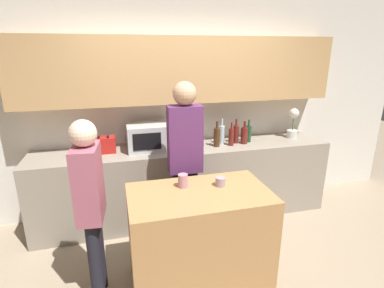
{
  "coord_description": "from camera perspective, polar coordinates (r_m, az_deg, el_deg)",
  "views": [
    {
      "loc": [
        -0.79,
        -1.95,
        2.05
      ],
      "look_at": [
        -0.16,
        0.48,
        1.26
      ],
      "focal_mm": 28.0,
      "sensor_mm": 36.0,
      "label": 1
    }
  ],
  "objects": [
    {
      "name": "back_wall",
      "position": [
        3.74,
        -2.25,
        9.64
      ],
      "size": [
        6.4,
        0.4,
        2.7
      ],
      "color": "silver",
      "rests_on": "ground_plane"
    },
    {
      "name": "bottle_2",
      "position": [
        3.68,
        7.48,
        1.41
      ],
      "size": [
        0.07,
        0.07,
        0.29
      ],
      "color": "maroon",
      "rests_on": "back_counter"
    },
    {
      "name": "bottle_4",
      "position": [
        3.78,
        9.92,
        1.7
      ],
      "size": [
        0.09,
        0.09,
        0.29
      ],
      "color": "maroon",
      "rests_on": "back_counter"
    },
    {
      "name": "cup_0",
      "position": [
        2.65,
        5.42,
        -7.14
      ],
      "size": [
        0.09,
        0.09,
        0.08
      ],
      "color": "#A48891",
      "rests_on": "kitchen_island"
    },
    {
      "name": "bottle_5",
      "position": [
        3.86,
        10.71,
        2.0
      ],
      "size": [
        0.07,
        0.07,
        0.29
      ],
      "color": "#194723",
      "rests_on": "back_counter"
    },
    {
      "name": "cup_1",
      "position": [
        2.61,
        -1.75,
        -7.01
      ],
      "size": [
        0.08,
        0.08,
        0.12
      ],
      "color": "#B17F8E",
      "rests_on": "kitchen_island"
    },
    {
      "name": "toaster",
      "position": [
        3.55,
        -16.43,
        -0.16
      ],
      "size": [
        0.26,
        0.16,
        0.18
      ],
      "color": "#B21E19",
      "rests_on": "back_counter"
    },
    {
      "name": "potted_plant",
      "position": [
        4.18,
        18.67,
        3.8
      ],
      "size": [
        0.14,
        0.14,
        0.4
      ],
      "color": "silver",
      "rests_on": "back_counter"
    },
    {
      "name": "kitchen_island",
      "position": [
        2.78,
        1.37,
        -17.56
      ],
      "size": [
        1.2,
        0.69,
        0.91
      ],
      "color": "#B27F4C",
      "rests_on": "ground_plane"
    },
    {
      "name": "person_center",
      "position": [
        2.54,
        -18.81,
        -9.86
      ],
      "size": [
        0.22,
        0.36,
        1.56
      ],
      "rotation": [
        0.0,
        0.0,
        -1.66
      ],
      "color": "black",
      "rests_on": "ground_plane"
    },
    {
      "name": "bottle_1",
      "position": [
        3.72,
        5.68,
        1.82
      ],
      "size": [
        0.07,
        0.07,
        0.32
      ],
      "color": "silver",
      "rests_on": "back_counter"
    },
    {
      "name": "person_left",
      "position": [
        3.03,
        -1.35,
        -1.48
      ],
      "size": [
        0.35,
        0.23,
        1.77
      ],
      "rotation": [
        0.0,
        0.0,
        -3.17
      ],
      "color": "black",
      "rests_on": "ground_plane"
    },
    {
      "name": "bottle_0",
      "position": [
        3.62,
        4.74,
        1.37
      ],
      "size": [
        0.07,
        0.07,
        0.31
      ],
      "color": "#472814",
      "rests_on": "back_counter"
    },
    {
      "name": "microwave",
      "position": [
        3.55,
        -8.09,
        1.4
      ],
      "size": [
        0.52,
        0.39,
        0.3
      ],
      "color": "#B7BABC",
      "rests_on": "back_counter"
    },
    {
      "name": "back_counter",
      "position": [
        3.79,
        -1.16,
        -7.25
      ],
      "size": [
        3.6,
        0.62,
        0.92
      ],
      "color": "gray",
      "rests_on": "ground_plane"
    },
    {
      "name": "bottle_3",
      "position": [
        3.79,
        8.35,
        1.94
      ],
      "size": [
        0.07,
        0.07,
        0.31
      ],
      "color": "maroon",
      "rests_on": "back_counter"
    }
  ]
}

